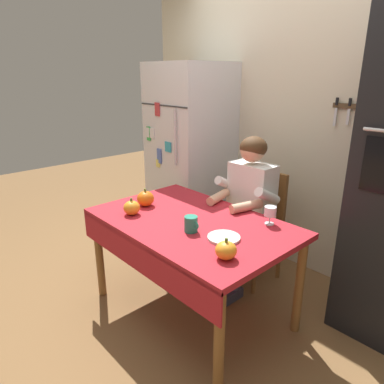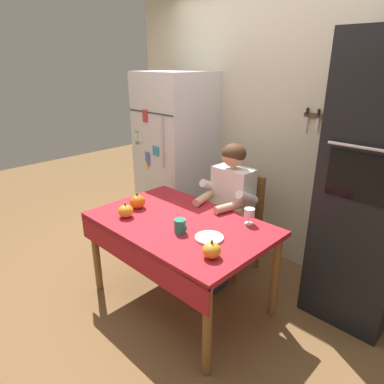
{
  "view_description": "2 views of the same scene",
  "coord_description": "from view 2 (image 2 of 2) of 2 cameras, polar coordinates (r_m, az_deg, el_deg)",
  "views": [
    {
      "loc": [
        1.63,
        -1.39,
        1.7
      ],
      "look_at": [
        -0.07,
        0.17,
        0.91
      ],
      "focal_mm": 32.66,
      "sensor_mm": 36.0,
      "label": 1
    },
    {
      "loc": [
        1.73,
        -1.54,
        1.9
      ],
      "look_at": [
        0.07,
        0.16,
        0.98
      ],
      "focal_mm": 32.06,
      "sensor_mm": 36.0,
      "label": 2
    }
  ],
  "objects": [
    {
      "name": "coffee_mug",
      "position": [
        2.47,
        -1.98,
        -5.68
      ],
      "size": [
        0.11,
        0.09,
        0.1
      ],
      "color": "#237F66",
      "rests_on": "dining_table"
    },
    {
      "name": "wine_glass",
      "position": [
        2.62,
        9.52,
        -3.5
      ],
      "size": [
        0.08,
        0.08,
        0.12
      ],
      "color": "white",
      "rests_on": "dining_table"
    },
    {
      "name": "pumpkin_medium",
      "position": [
        2.75,
        -10.97,
        -3.14
      ],
      "size": [
        0.12,
        0.12,
        0.12
      ],
      "color": "orange",
      "rests_on": "dining_table"
    },
    {
      "name": "refrigerator",
      "position": [
        3.8,
        -2.6,
        5.78
      ],
      "size": [
        0.68,
        0.71,
        1.8
      ],
      "color": "silver",
      "rests_on": "ground"
    },
    {
      "name": "wall_oven",
      "position": [
        2.76,
        27.75,
        0.62
      ],
      "size": [
        0.6,
        0.64,
        2.1
      ],
      "color": "black",
      "rests_on": "ground"
    },
    {
      "name": "serving_tray",
      "position": [
        2.41,
        2.89,
        -7.62
      ],
      "size": [
        0.2,
        0.2,
        0.02
      ],
      "primitive_type": "cylinder",
      "color": "silver",
      "rests_on": "dining_table"
    },
    {
      "name": "chair_behind_person",
      "position": [
        3.27,
        7.9,
        -4.26
      ],
      "size": [
        0.4,
        0.4,
        0.93
      ],
      "color": "brown",
      "rests_on": "ground"
    },
    {
      "name": "back_wall_assembly",
      "position": [
        3.4,
        14.13,
        10.26
      ],
      "size": [
        3.7,
        0.13,
        2.6
      ],
      "color": "beige",
      "rests_on": "ground"
    },
    {
      "name": "pumpkin_large",
      "position": [
        2.18,
        3.29,
        -9.66
      ],
      "size": [
        0.12,
        0.12,
        0.12
      ],
      "color": "orange",
      "rests_on": "dining_table"
    },
    {
      "name": "seated_person",
      "position": [
        3.04,
        5.98,
        -1.53
      ],
      "size": [
        0.47,
        0.55,
        1.25
      ],
      "color": "#38384C",
      "rests_on": "ground"
    },
    {
      "name": "dining_table",
      "position": [
        2.68,
        -2.35,
        -6.67
      ],
      "size": [
        1.4,
        0.9,
        0.74
      ],
      "color": "brown",
      "rests_on": "ground"
    },
    {
      "name": "ground_plane",
      "position": [
        3.0,
        -3.27,
        -18.33
      ],
      "size": [
        10.0,
        10.0,
        0.0
      ],
      "primitive_type": "plane",
      "color": "brown",
      "rests_on": "ground"
    },
    {
      "name": "pumpkin_small",
      "position": [
        2.9,
        -9.06,
        -1.6
      ],
      "size": [
        0.13,
        0.13,
        0.14
      ],
      "color": "orange",
      "rests_on": "dining_table"
    }
  ]
}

